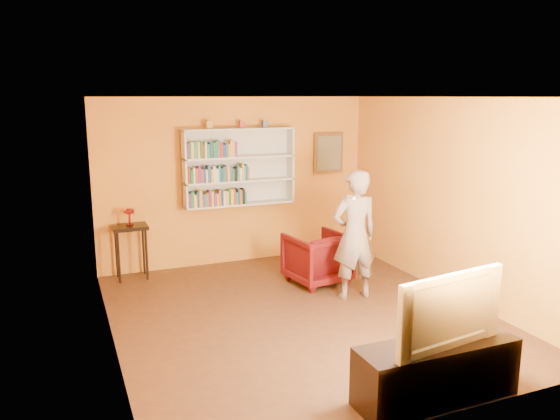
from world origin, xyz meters
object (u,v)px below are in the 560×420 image
object	(u,v)px
armchair	(317,258)
person	(355,235)
console_table	(130,235)
television	(440,307)
ruby_lustre	(129,213)
bookshelf	(238,167)
tv_cabinet	(436,371)

from	to	relation	value
armchair	person	xyz separation A→B (m)	(0.19, -0.74, 0.51)
console_table	television	world-z (taller)	television
ruby_lustre	person	world-z (taller)	person
bookshelf	tv_cabinet	bearing A→B (deg)	-85.84
person	tv_cabinet	size ratio (longest dim) A/B	1.15
ruby_lustre	person	xyz separation A→B (m)	(2.70, -1.97, -0.13)
television	ruby_lustre	bearing A→B (deg)	107.02
person	armchair	bearing A→B (deg)	-71.50
console_table	tv_cabinet	xyz separation A→B (m)	(2.09, -4.50, -0.41)
ruby_lustre	person	size ratio (longest dim) A/B	0.15
ruby_lustre	television	distance (m)	4.97
person	tv_cabinet	bearing A→B (deg)	80.67
bookshelf	person	distance (m)	2.43
bookshelf	television	world-z (taller)	bookshelf
bookshelf	tv_cabinet	xyz separation A→B (m)	(0.34, -4.66, -1.32)
bookshelf	ruby_lustre	world-z (taller)	bookshelf
console_table	television	bearing A→B (deg)	-65.04
tv_cabinet	ruby_lustre	bearing A→B (deg)	114.96
person	tv_cabinet	distance (m)	2.67
console_table	ruby_lustre	world-z (taller)	ruby_lustre
ruby_lustre	bookshelf	bearing A→B (deg)	5.19
tv_cabinet	television	xyz separation A→B (m)	(0.00, 0.00, 0.61)
armchair	person	bearing A→B (deg)	95.86
person	tv_cabinet	xyz separation A→B (m)	(-0.60, -2.53, -0.61)
ruby_lustre	person	bearing A→B (deg)	-36.14
bookshelf	ruby_lustre	distance (m)	1.86
ruby_lustre	tv_cabinet	world-z (taller)	ruby_lustre
bookshelf	television	size ratio (longest dim) A/B	1.52
console_table	armchair	size ratio (longest dim) A/B	1.00
bookshelf	television	distance (m)	4.72
bookshelf	console_table	xyz separation A→B (m)	(-1.76, -0.16, -0.91)
armchair	television	size ratio (longest dim) A/B	0.70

